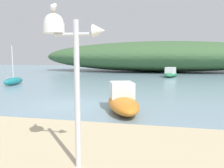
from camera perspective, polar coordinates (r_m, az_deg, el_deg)
The scene contains 7 objects.
ground_plane at distance 12.51m, azimuth -10.81°, elevation -5.28°, with size 120.00×120.00×0.00m, color #7A99A8.
distant_hill at distance 42.67m, azimuth 11.81°, elevation 6.91°, with size 44.27×15.21×5.59m, color #3D6038.
mast_structure at distance 4.82m, azimuth -11.95°, elevation 9.92°, with size 1.33×0.45×3.31m.
seagull_on_radar at distance 5.04m, azimuth -14.75°, elevation 18.56°, with size 0.14×0.32×0.22m.
motorboat_east_reach at distance 10.83m, azimuth 2.72°, elevation -4.23°, with size 2.51×4.15×1.39m.
motorboat_inner_mooring at distance 30.83m, azimuth 14.85°, elevation 2.64°, with size 2.55×4.38×1.33m.
sailboat_west_reach at distance 23.20m, azimuth -23.93°, elevation 0.71°, with size 1.09×2.96×3.70m.
Camera 1 is at (4.78, -11.27, 2.59)m, focal length 35.67 mm.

